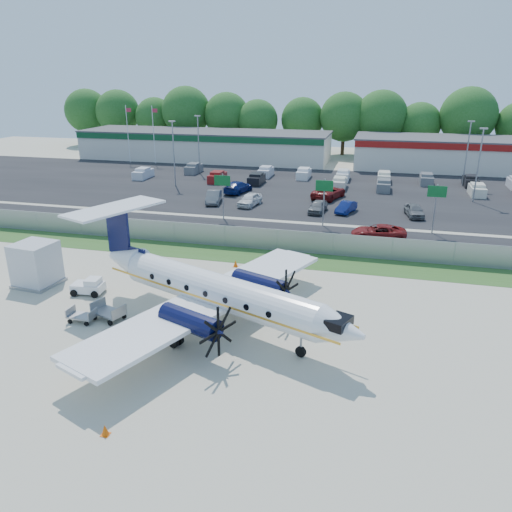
% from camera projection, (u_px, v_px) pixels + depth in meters
% --- Properties ---
extents(ground, '(170.00, 170.00, 0.00)m').
position_uv_depth(ground, '(234.00, 320.00, 32.47)').
color(ground, '#BAB49D').
rests_on(ground, ground).
extents(grass_verge, '(170.00, 4.00, 0.02)m').
position_uv_depth(grass_verge, '(273.00, 258.00, 43.40)').
color(grass_verge, '#2D561E').
rests_on(grass_verge, ground).
extents(access_road, '(170.00, 8.00, 0.02)m').
position_uv_depth(access_road, '(288.00, 234.00, 49.78)').
color(access_road, black).
rests_on(access_road, ground).
extents(parking_lot, '(170.00, 32.00, 0.02)m').
position_uv_depth(parking_lot, '(316.00, 190.00, 68.92)').
color(parking_lot, black).
rests_on(parking_lot, ground).
extents(perimeter_fence, '(120.00, 0.06, 1.99)m').
position_uv_depth(perimeter_fence, '(278.00, 240.00, 44.89)').
color(perimeter_fence, gray).
rests_on(perimeter_fence, ground).
extents(building_west, '(46.40, 12.40, 5.24)m').
position_uv_depth(building_west, '(205.00, 145.00, 93.56)').
color(building_west, silver).
rests_on(building_west, ground).
extents(building_east, '(44.40, 12.40, 5.24)m').
position_uv_depth(building_east, '(492.00, 155.00, 82.08)').
color(building_east, silver).
rests_on(building_east, ground).
extents(sign_left, '(1.80, 0.26, 5.00)m').
position_uv_depth(sign_left, '(223.00, 187.00, 53.95)').
color(sign_left, gray).
rests_on(sign_left, ground).
extents(sign_mid, '(1.80, 0.26, 5.00)m').
position_uv_depth(sign_mid, '(324.00, 192.00, 51.42)').
color(sign_mid, gray).
rests_on(sign_mid, ground).
extents(sign_right, '(1.80, 0.26, 5.00)m').
position_uv_depth(sign_right, '(436.00, 198.00, 48.90)').
color(sign_right, gray).
rests_on(sign_right, ground).
extents(flagpole_west, '(1.06, 0.12, 10.00)m').
position_uv_depth(flagpole_west, '(128.00, 131.00, 88.91)').
color(flagpole_west, white).
rests_on(flagpole_west, ground).
extents(flagpole_east, '(1.06, 0.12, 10.00)m').
position_uv_depth(flagpole_east, '(154.00, 131.00, 87.76)').
color(flagpole_east, white).
rests_on(flagpole_east, ground).
extents(light_pole_nw, '(0.90, 0.35, 9.09)m').
position_uv_depth(light_pole_nw, '(174.00, 149.00, 69.90)').
color(light_pole_nw, gray).
rests_on(light_pole_nw, ground).
extents(light_pole_ne, '(0.90, 0.35, 9.09)m').
position_uv_depth(light_pole_ne, '(479.00, 160.00, 60.72)').
color(light_pole_ne, gray).
rests_on(light_pole_ne, ground).
extents(light_pole_sw, '(0.90, 0.35, 9.09)m').
position_uv_depth(light_pole_sw, '(198.00, 140.00, 79.02)').
color(light_pole_sw, gray).
rests_on(light_pole_sw, ground).
extents(light_pole_se, '(0.90, 0.35, 9.09)m').
position_uv_depth(light_pole_se, '(467.00, 149.00, 69.83)').
color(light_pole_se, gray).
rests_on(light_pole_se, ground).
extents(tree_line, '(112.00, 6.00, 14.00)m').
position_uv_depth(tree_line, '(339.00, 154.00, 99.91)').
color(tree_line, '#1E5318').
rests_on(tree_line, ground).
extents(aircraft, '(20.62, 20.05, 6.38)m').
position_uv_depth(aircraft, '(213.00, 290.00, 30.93)').
color(aircraft, white).
rests_on(aircraft, ground).
extents(pushback_tug, '(2.32, 1.78, 1.18)m').
position_uv_depth(pushback_tug, '(89.00, 286.00, 36.18)').
color(pushback_tug, white).
rests_on(pushback_tug, ground).
extents(baggage_cart_near, '(1.76, 1.10, 0.91)m').
position_uv_depth(baggage_cart_near, '(82.00, 316.00, 32.08)').
color(baggage_cart_near, gray).
rests_on(baggage_cart_near, ground).
extents(baggage_cart_far, '(2.40, 1.88, 1.11)m').
position_uv_depth(baggage_cart_far, '(109.00, 312.00, 32.37)').
color(baggage_cart_far, gray).
rests_on(baggage_cart_far, ground).
extents(service_container, '(3.24, 3.24, 3.28)m').
position_uv_depth(service_container, '(36.00, 265.00, 37.48)').
color(service_container, silver).
rests_on(service_container, ground).
extents(cone_nose, '(0.42, 0.42, 0.60)m').
position_uv_depth(cone_nose, '(294.00, 324.00, 31.28)').
color(cone_nose, '#DC5206').
rests_on(cone_nose, ground).
extents(cone_port_wing, '(0.37, 0.37, 0.53)m').
position_uv_depth(cone_port_wing, '(105.00, 430.00, 21.99)').
color(cone_port_wing, '#DC5206').
rests_on(cone_port_wing, ground).
extents(cone_starboard_wing, '(0.40, 0.40, 0.57)m').
position_uv_depth(cone_starboard_wing, '(236.00, 264.00, 41.37)').
color(cone_starboard_wing, '#DC5206').
rests_on(cone_starboard_wing, ground).
extents(road_car_west, '(4.83, 2.52, 1.30)m').
position_uv_depth(road_car_west, '(105.00, 226.00, 52.56)').
color(road_car_west, black).
rests_on(road_car_west, ground).
extents(road_car_mid, '(5.40, 2.85, 1.45)m').
position_uv_depth(road_car_mid, '(378.00, 239.00, 48.34)').
color(road_car_mid, maroon).
rests_on(road_car_mid, ground).
extents(parked_car_a, '(2.52, 4.81, 1.51)m').
position_uv_depth(parked_car_a, '(214.00, 203.00, 62.12)').
color(parked_car_a, '#595B5E').
rests_on(parked_car_a, ground).
extents(parked_car_b, '(2.52, 4.71, 1.52)m').
position_uv_depth(parked_car_b, '(250.00, 206.00, 60.84)').
color(parked_car_b, silver).
rests_on(parked_car_b, ground).
extents(parked_car_c, '(2.08, 4.26, 1.40)m').
position_uv_depth(parked_car_c, '(318.00, 212.00, 57.83)').
color(parked_car_c, '#595B5E').
rests_on(parked_car_c, ground).
extents(parked_car_d, '(2.42, 4.11, 1.28)m').
position_uv_depth(parked_car_d, '(346.00, 213.00, 57.73)').
color(parked_car_d, navy).
rests_on(parked_car_d, ground).
extents(parked_car_e, '(2.41, 4.43, 1.43)m').
position_uv_depth(parked_car_e, '(414.00, 217.00, 56.11)').
color(parked_car_e, '#595B5E').
rests_on(parked_car_e, ground).
extents(parked_car_f, '(3.27, 5.73, 1.56)m').
position_uv_depth(parked_car_f, '(238.00, 193.00, 67.48)').
color(parked_car_f, navy).
rests_on(parked_car_f, ground).
extents(parked_car_g, '(4.43, 6.47, 1.64)m').
position_uv_depth(parked_car_g, '(328.00, 198.00, 64.39)').
color(parked_car_g, maroon).
rests_on(parked_car_g, ground).
extents(far_parking_rows, '(56.00, 10.00, 1.60)m').
position_uv_depth(far_parking_rows, '(321.00, 183.00, 73.48)').
color(far_parking_rows, gray).
rests_on(far_parking_rows, ground).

